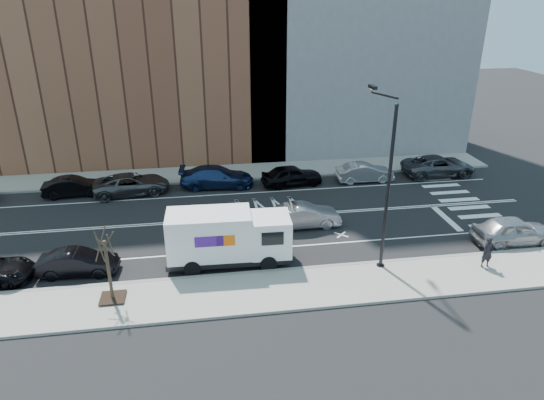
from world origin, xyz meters
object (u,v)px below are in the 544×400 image
object	(u,v)px
far_parked_b	(73,187)
driving_sedan	(304,216)
fedex_van	(228,237)
near_parked_front	(514,230)
pedestrian	(488,252)

from	to	relation	value
far_parked_b	driving_sedan	world-z (taller)	driving_sedan
far_parked_b	driving_sedan	bearing A→B (deg)	-120.75
fedex_van	near_parked_front	size ratio (longest dim) A/B	1.41
pedestrian	fedex_van	bearing A→B (deg)	165.34
fedex_van	far_parked_b	size ratio (longest dim) A/B	1.59
driving_sedan	near_parked_front	world-z (taller)	near_parked_front
pedestrian	far_parked_b	bearing A→B (deg)	146.54
driving_sedan	pedestrian	size ratio (longest dim) A/B	2.56
fedex_van	pedestrian	distance (m)	14.04
fedex_van	pedestrian	size ratio (longest dim) A/B	3.79
far_parked_b	pedestrian	xyz separation A→B (m)	(24.31, -14.21, 0.34)
far_parked_b	pedestrian	bearing A→B (deg)	-125.13
far_parked_b	near_parked_front	xyz separation A→B (m)	(27.57, -11.69, 0.12)
fedex_van	near_parked_front	world-z (taller)	fedex_van
fedex_van	driving_sedan	xyz separation A→B (m)	(5.09, 3.80, -0.87)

